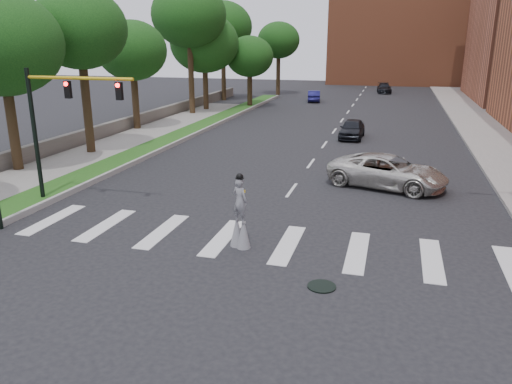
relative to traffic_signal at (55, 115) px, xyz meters
name	(u,v)px	position (x,y,z in m)	size (l,w,h in m)	color
ground_plane	(248,251)	(9.78, -3.00, -4.15)	(160.00, 160.00, 0.00)	black
grass_median	(180,135)	(-1.72, 17.00, -4.03)	(2.00, 60.00, 0.25)	#1E4E16
median_curb	(192,136)	(-0.67, 17.00, -4.01)	(0.20, 60.00, 0.28)	#989892
sidewalk_left	(70,162)	(-4.72, 7.00, -4.06)	(4.00, 60.00, 0.18)	gray
sidewalk_right	(497,140)	(22.28, 22.00, -4.06)	(5.00, 90.00, 0.18)	gray
stone_wall	(129,123)	(-7.22, 19.00, -3.60)	(0.50, 56.00, 1.10)	#605952
manhole	(322,286)	(12.78, -5.00, -4.13)	(0.90, 0.90, 0.04)	black
building_backdrop	(408,30)	(15.78, 75.00, 4.85)	(26.00, 14.00, 18.00)	#A75634
traffic_signal	(55,115)	(0.00, 0.00, 0.00)	(5.30, 0.23, 6.20)	black
stilt_performer	(240,219)	(9.40, -2.65, -3.05)	(0.81, 0.65, 2.83)	#2E2012
suv_crossing	(388,171)	(14.45, 6.89, -3.31)	(2.79, 6.05, 1.68)	beige
car_near	(352,129)	(11.48, 20.15, -3.41)	(1.74, 4.34, 1.48)	black
car_mid	(314,96)	(4.75, 43.37, -3.46)	(1.45, 4.16, 1.37)	navy
car_far	(384,88)	(12.87, 56.39, -3.47)	(1.89, 4.66, 1.35)	black
tree_1	(1,44)	(-6.30, 4.42, 2.99)	(6.63, 6.63, 9.99)	#2E2012
tree_2	(79,29)	(-4.93, 9.70, 3.86)	(5.96, 5.96, 10.60)	#2E2012
tree_3	(132,51)	(-6.43, 18.87, 2.35)	(5.68, 5.68, 8.96)	#2E2012
tree_4	(189,15)	(-5.46, 28.73, 5.51)	(7.31, 7.31, 12.81)	#2E2012
tree_5	(223,27)	(-6.56, 41.89, 4.72)	(7.24, 7.24, 11.98)	#2E2012
tree_6	(250,57)	(-1.36, 35.76, 1.42)	(5.26, 5.26, 7.85)	#2E2012
tree_7	(279,40)	(-1.39, 50.08, 3.13)	(5.75, 5.75, 9.78)	#2E2012
tree_8	(204,43)	(-5.22, 32.05, 2.88)	(7.23, 7.23, 10.13)	#2E2012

